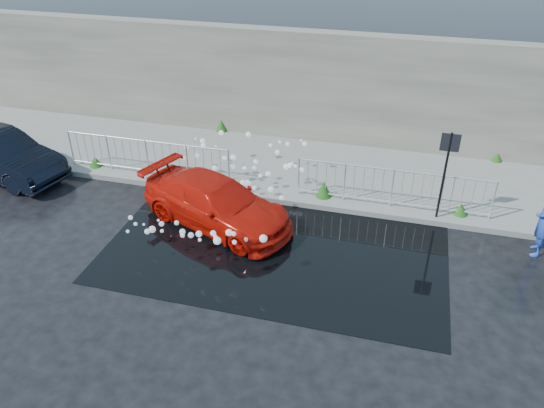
% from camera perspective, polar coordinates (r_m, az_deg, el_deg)
% --- Properties ---
extents(ground, '(90.00, 90.00, 0.00)m').
position_cam_1_polar(ground, '(12.20, -2.94, -6.87)').
color(ground, black).
rests_on(ground, ground).
extents(pavement, '(30.00, 4.00, 0.15)m').
position_cam_1_polar(pavement, '(16.24, 2.36, 3.97)').
color(pavement, slate).
rests_on(pavement, ground).
extents(curb, '(30.00, 0.25, 0.16)m').
position_cam_1_polar(curb, '(14.53, 0.60, 0.47)').
color(curb, slate).
rests_on(curb, ground).
extents(retaining_wall, '(30.00, 0.60, 3.50)m').
position_cam_1_polar(retaining_wall, '(17.51, 4.13, 12.50)').
color(retaining_wall, '#5A554B').
rests_on(retaining_wall, pavement).
extents(puddle, '(8.00, 5.00, 0.01)m').
position_cam_1_polar(puddle, '(12.85, 0.53, -4.54)').
color(puddle, black).
rests_on(puddle, ground).
extents(sign_post, '(0.45, 0.06, 2.50)m').
position_cam_1_polar(sign_post, '(13.55, 18.26, 4.28)').
color(sign_post, black).
rests_on(sign_post, ground).
extents(railing_left, '(5.05, 0.05, 1.10)m').
position_cam_1_polar(railing_left, '(15.84, -13.28, 5.04)').
color(railing_left, silver).
rests_on(railing_left, pavement).
extents(railing_right, '(5.05, 0.05, 1.10)m').
position_cam_1_polar(railing_right, '(14.18, 12.80, 1.83)').
color(railing_right, silver).
rests_on(railing_right, pavement).
extents(weeds, '(12.17, 3.93, 0.45)m').
position_cam_1_polar(weeds, '(15.73, 1.23, 4.07)').
color(weeds, '#134312').
rests_on(weeds, pavement).
extents(water_spray, '(3.63, 5.57, 1.07)m').
position_cam_1_polar(water_spray, '(14.03, -4.40, 2.27)').
color(water_spray, white).
rests_on(water_spray, ground).
extents(red_car, '(4.49, 3.07, 1.21)m').
position_cam_1_polar(red_car, '(13.45, -5.99, 0.11)').
color(red_car, red).
rests_on(red_car, ground).
extents(dark_car, '(4.32, 2.29, 1.35)m').
position_cam_1_polar(dark_car, '(17.50, -27.15, 4.66)').
color(dark_car, black).
rests_on(dark_car, ground).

